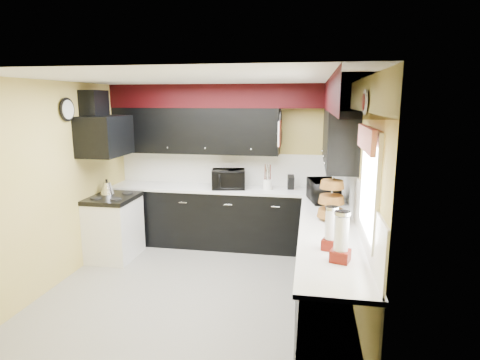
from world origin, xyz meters
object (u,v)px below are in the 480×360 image
(utensil_crock, at_px, (267,185))
(microwave, at_px, (324,191))
(kettle, at_px, (107,188))
(toaster_oven, at_px, (228,179))
(knife_block, at_px, (291,182))

(utensil_crock, bearing_deg, microwave, -35.73)
(utensil_crock, height_order, kettle, utensil_crock)
(toaster_oven, relative_size, utensil_crock, 3.20)
(kettle, bearing_deg, toaster_oven, 19.25)
(utensil_crock, bearing_deg, kettle, -165.01)
(toaster_oven, bearing_deg, knife_block, -4.56)
(toaster_oven, xyz_separation_m, kettle, (-1.69, -0.59, -0.08))
(kettle, bearing_deg, microwave, 0.48)
(utensil_crock, relative_size, kettle, 0.80)
(microwave, relative_size, knife_block, 2.49)
(utensil_crock, distance_m, knife_block, 0.35)
(microwave, distance_m, knife_block, 0.81)
(utensil_crock, height_order, knife_block, knife_block)
(toaster_oven, distance_m, utensil_crock, 0.60)
(toaster_oven, height_order, kettle, toaster_oven)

